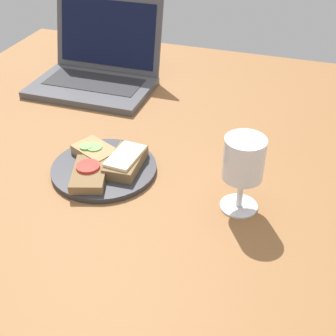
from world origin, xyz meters
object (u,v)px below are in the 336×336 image
object	(u,v)px
sandwich_with_cheese	(126,161)
laptop	(97,70)
plate	(104,169)
wine_glass	(243,163)
sandwich_with_cucumber	(95,151)
sandwich_with_tomato	(89,173)

from	to	relation	value
sandwich_with_cheese	laptop	xyz separation A→B (cm)	(-24.40, 37.35, 1.96)
plate	laptop	bearing A→B (deg)	117.16
plate	laptop	size ratio (longest dim) A/B	0.68
plate	wine_glass	bearing A→B (deg)	-5.09
sandwich_with_cheese	laptop	world-z (taller)	laptop
sandwich_with_cucumber	wine_glass	size ratio (longest dim) A/B	0.73
sandwich_with_cucumber	laptop	distance (cm)	39.25
wine_glass	laptop	distance (cm)	64.95
plate	sandwich_with_cucumber	xyz separation A→B (cm)	(-3.54, 3.18, 1.72)
plate	sandwich_with_cucumber	size ratio (longest dim) A/B	2.01
sandwich_with_cheese	wine_glass	bearing A→B (deg)	-9.17
sandwich_with_cheese	sandwich_with_cucumber	bearing A→B (deg)	167.71
sandwich_with_tomato	wine_glass	world-z (taller)	wine_glass
sandwich_with_tomato	wine_glass	distance (cm)	31.97
laptop	sandwich_with_tomato	bearing A→B (deg)	-66.52
plate	laptop	xyz separation A→B (cm)	(-19.89, 38.78, 4.03)
sandwich_with_cheese	sandwich_with_tomato	bearing A→B (deg)	-133.04
plate	sandwich_with_tomato	xyz separation A→B (cm)	(-1.07, -4.55, 1.65)
wine_glass	laptop	bearing A→B (deg)	140.17
sandwich_with_cucumber	sandwich_with_tomato	distance (cm)	8.11
wine_glass	laptop	size ratio (longest dim) A/B	0.46
sandwich_with_tomato	sandwich_with_cheese	bearing A→B (deg)	46.96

